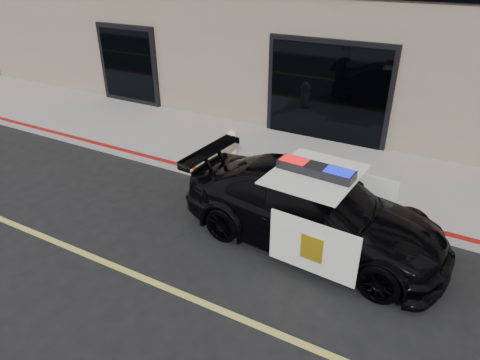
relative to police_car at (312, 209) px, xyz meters
The scene contains 4 objects.
ground 2.45m from the police_car, 98.68° to the right, with size 120.00×120.00×0.00m, color black.
sidewalk_n 3.02m from the police_car, 96.88° to the left, with size 60.00×3.50×0.15m, color gray.
police_car is the anchor object (origin of this frame).
fire_hydrant 3.51m from the police_car, 144.32° to the left, with size 0.39×0.54×0.86m.
Camera 1 is at (2.37, -4.07, 4.82)m, focal length 32.00 mm.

